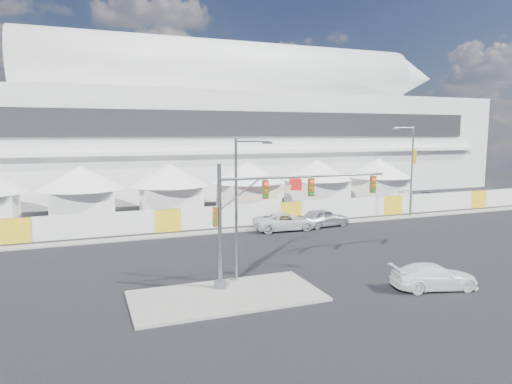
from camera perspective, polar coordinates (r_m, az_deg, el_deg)
name	(u,v)px	position (r m, az deg, el deg)	size (l,w,h in m)	color
ground	(302,270)	(29.68, 5.80, -9.62)	(160.00, 160.00, 0.00)	black
median_island	(226,296)	(24.87, -3.73, -12.84)	(10.00, 5.00, 0.15)	gray
far_curb	(420,216)	(50.82, 19.78, -2.79)	(80.00, 1.20, 0.12)	gray
stadium	(232,128)	(70.21, -3.08, 8.04)	(80.00, 24.80, 21.98)	silver
tent_row	(210,182)	(51.38, -5.75, 1.20)	(53.40, 8.40, 5.40)	white
hoarding_fence	(291,212)	(44.71, 4.34, -2.49)	(70.00, 0.25, 2.00)	white
scaffold_tower	(449,149)	(85.02, 22.98, 5.03)	(4.40, 4.40, 12.00)	#595B60
sedan_silver	(323,218)	(42.87, 8.41, -3.19)	(4.98, 2.00, 1.70)	silver
pickup_curb	(285,221)	(41.01, 3.65, -3.69)	(5.66, 2.61, 1.57)	silver
pickup_near	(434,276)	(27.76, 21.36, -9.81)	(4.82, 1.96, 1.40)	white
lot_car_b	(432,197)	(60.58, 21.14, -0.56)	(4.67, 1.88, 1.59)	black
traffic_mast	(261,215)	(25.62, 0.60, -2.93)	(10.84, 0.67, 6.88)	slate
streetlight_median	(240,199)	(26.18, -2.05, -0.94)	(2.28, 0.23, 8.23)	slate
streetlight_curb	(410,165)	(49.22, 18.73, 3.25)	(2.78, 0.63, 9.38)	slate
boom_lift	(250,209)	(45.70, -0.80, -2.13)	(8.21, 2.55, 4.08)	red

